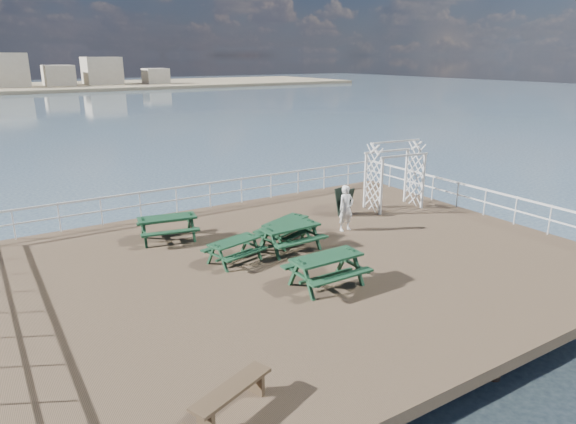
{
  "coord_description": "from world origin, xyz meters",
  "views": [
    {
      "loc": [
        -8.27,
        -12.49,
        6.15
      ],
      "look_at": [
        0.51,
        1.5,
        1.1
      ],
      "focal_mm": 32.0,
      "sensor_mm": 36.0,
      "label": 1
    }
  ],
  "objects_px": {
    "picnic_table_a": "(234,246)",
    "picnic_table_c": "(286,226)",
    "picnic_table_d": "(327,264)",
    "person": "(346,208)",
    "picnic_table_e": "(291,232)",
    "picnic_table_b": "(167,223)",
    "trellis_arbor": "(394,179)",
    "flat_bench_near": "(232,393)"
  },
  "relations": [
    {
      "from": "picnic_table_d",
      "to": "person",
      "type": "relative_size",
      "value": 1.21
    },
    {
      "from": "picnic_table_e",
      "to": "person",
      "type": "xyz_separation_m",
      "value": [
        2.77,
        0.6,
        0.24
      ]
    },
    {
      "from": "picnic_table_c",
      "to": "picnic_table_d",
      "type": "xyz_separation_m",
      "value": [
        -0.88,
        -3.57,
        0.07
      ]
    },
    {
      "from": "picnic_table_c",
      "to": "picnic_table_e",
      "type": "relative_size",
      "value": 1.1
    },
    {
      "from": "picnic_table_a",
      "to": "picnic_table_b",
      "type": "distance_m",
      "value": 3.19
    },
    {
      "from": "picnic_table_e",
      "to": "flat_bench_near",
      "type": "relative_size",
      "value": 1.12
    },
    {
      "from": "picnic_table_a",
      "to": "person",
      "type": "distance_m",
      "value": 4.83
    },
    {
      "from": "picnic_table_d",
      "to": "person",
      "type": "xyz_separation_m",
      "value": [
        3.38,
        3.43,
        0.21
      ]
    },
    {
      "from": "trellis_arbor",
      "to": "person",
      "type": "height_order",
      "value": "trellis_arbor"
    },
    {
      "from": "flat_bench_near",
      "to": "trellis_arbor",
      "type": "distance_m",
      "value": 14.05
    },
    {
      "from": "picnic_table_b",
      "to": "flat_bench_near",
      "type": "relative_size",
      "value": 1.23
    },
    {
      "from": "picnic_table_d",
      "to": "flat_bench_near",
      "type": "distance_m",
      "value": 5.72
    },
    {
      "from": "flat_bench_near",
      "to": "picnic_table_a",
      "type": "bearing_deg",
      "value": 41.93
    },
    {
      "from": "picnic_table_b",
      "to": "picnic_table_c",
      "type": "distance_m",
      "value": 4.09
    },
    {
      "from": "picnic_table_d",
      "to": "trellis_arbor",
      "type": "height_order",
      "value": "trellis_arbor"
    },
    {
      "from": "picnic_table_b",
      "to": "trellis_arbor",
      "type": "height_order",
      "value": "trellis_arbor"
    },
    {
      "from": "person",
      "to": "picnic_table_e",
      "type": "bearing_deg",
      "value": -166.97
    },
    {
      "from": "trellis_arbor",
      "to": "picnic_table_e",
      "type": "bearing_deg",
      "value": -156.8
    },
    {
      "from": "picnic_table_b",
      "to": "flat_bench_near",
      "type": "distance_m",
      "value": 9.55
    },
    {
      "from": "picnic_table_d",
      "to": "picnic_table_e",
      "type": "height_order",
      "value": "picnic_table_d"
    },
    {
      "from": "flat_bench_near",
      "to": "person",
      "type": "bearing_deg",
      "value": 19.36
    },
    {
      "from": "picnic_table_e",
      "to": "flat_bench_near",
      "type": "distance_m",
      "value": 8.13
    },
    {
      "from": "picnic_table_a",
      "to": "person",
      "type": "relative_size",
      "value": 1.13
    },
    {
      "from": "picnic_table_e",
      "to": "trellis_arbor",
      "type": "bearing_deg",
      "value": 14.17
    },
    {
      "from": "trellis_arbor",
      "to": "picnic_table_a",
      "type": "bearing_deg",
      "value": -161.04
    },
    {
      "from": "picnic_table_d",
      "to": "picnic_table_e",
      "type": "relative_size",
      "value": 1.02
    },
    {
      "from": "picnic_table_a",
      "to": "picnic_table_c",
      "type": "distance_m",
      "value": 2.38
    },
    {
      "from": "picnic_table_a",
      "to": "picnic_table_e",
      "type": "bearing_deg",
      "value": -15.49
    },
    {
      "from": "picnic_table_c",
      "to": "picnic_table_d",
      "type": "relative_size",
      "value": 1.08
    },
    {
      "from": "flat_bench_near",
      "to": "person",
      "type": "height_order",
      "value": "person"
    },
    {
      "from": "flat_bench_near",
      "to": "trellis_arbor",
      "type": "relative_size",
      "value": 0.63
    },
    {
      "from": "picnic_table_a",
      "to": "picnic_table_e",
      "type": "height_order",
      "value": "picnic_table_e"
    },
    {
      "from": "trellis_arbor",
      "to": "picnic_table_b",
      "type": "bearing_deg",
      "value": 179.37
    },
    {
      "from": "trellis_arbor",
      "to": "picnic_table_c",
      "type": "bearing_deg",
      "value": -162.74
    },
    {
      "from": "picnic_table_e",
      "to": "trellis_arbor",
      "type": "xyz_separation_m",
      "value": [
        6.27,
        1.84,
        0.66
      ]
    },
    {
      "from": "picnic_table_a",
      "to": "trellis_arbor",
      "type": "xyz_separation_m",
      "value": [
        8.29,
        1.78,
        0.75
      ]
    },
    {
      "from": "picnic_table_c",
      "to": "person",
      "type": "xyz_separation_m",
      "value": [
        2.5,
        -0.14,
        0.28
      ]
    },
    {
      "from": "picnic_table_a",
      "to": "person",
      "type": "height_order",
      "value": "person"
    },
    {
      "from": "person",
      "to": "picnic_table_a",
      "type": "bearing_deg",
      "value": -172.77
    },
    {
      "from": "flat_bench_near",
      "to": "trellis_arbor",
      "type": "height_order",
      "value": "trellis_arbor"
    },
    {
      "from": "flat_bench_near",
      "to": "person",
      "type": "xyz_separation_m",
      "value": [
        7.97,
        6.84,
        0.47
      ]
    },
    {
      "from": "picnic_table_a",
      "to": "picnic_table_c",
      "type": "xyz_separation_m",
      "value": [
        2.28,
        0.68,
        0.05
      ]
    }
  ]
}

